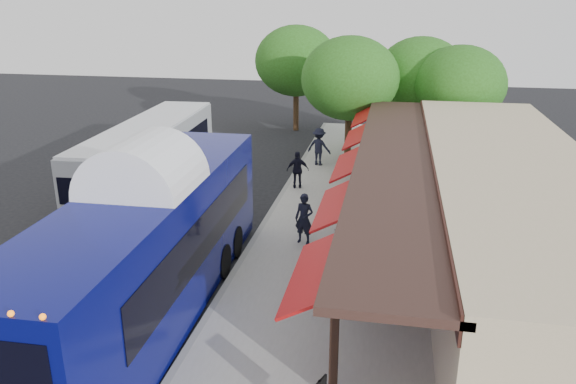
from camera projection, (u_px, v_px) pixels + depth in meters
The scene contains 14 objects.
ground at pixel (221, 295), 16.62m from camera, with size 90.00×90.00×0.00m, color black.
sidewalk at pixel (394, 250), 19.42m from camera, with size 10.00×40.00×0.15m, color #9E9B93.
curb at pixel (255, 239), 20.30m from camera, with size 0.20×40.00×0.16m, color gray.
station_shelter at pixel (503, 209), 18.24m from camera, with size 8.15×20.00×3.60m.
coach_bus at pixel (149, 244), 14.87m from camera, with size 2.86×12.60×4.01m.
city_bus at pixel (150, 155), 25.05m from camera, with size 3.06×11.64×3.10m.
ped_a at pixel (304, 219), 19.53m from camera, with size 0.66×0.43×1.80m, color black.
ped_b at pixel (346, 232), 18.59m from camera, with size 0.80×0.62×1.64m, color black.
ped_c at pixel (298, 170), 25.27m from camera, with size 0.99×0.41×1.70m, color black.
ped_d at pixel (319, 147), 28.79m from camera, with size 1.24×0.71×1.93m, color black.
tree_left at pixel (350, 78), 29.16m from camera, with size 5.12×5.12×6.56m.
tree_mid at pixel (421, 75), 31.42m from camera, with size 4.98×4.98×6.37m.
tree_right at pixel (460, 84), 29.34m from camera, with size 4.76×4.76×6.09m.
tree_far at pixel (296, 61), 35.94m from camera, with size 5.29×5.29×6.78m.
Camera 1 is at (4.72, -14.07, 8.32)m, focal length 35.00 mm.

